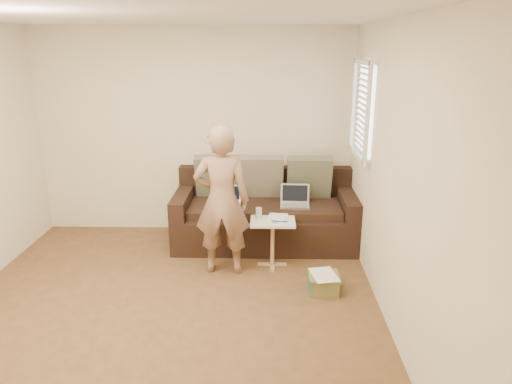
# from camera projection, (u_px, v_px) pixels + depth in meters

# --- Properties ---
(floor) EXTENTS (4.50, 4.50, 0.00)m
(floor) POSITION_uv_depth(u_px,v_px,m) (164.00, 320.00, 4.28)
(floor) COLOR #4F391D
(floor) RESTS_ON ground
(ceiling) EXTENTS (4.50, 4.50, 0.00)m
(ceiling) POSITION_uv_depth(u_px,v_px,m) (143.00, 13.00, 3.51)
(ceiling) COLOR white
(ceiling) RESTS_ON wall_back
(wall_back) EXTENTS (4.00, 0.00, 4.00)m
(wall_back) POSITION_uv_depth(u_px,v_px,m) (195.00, 133.00, 6.04)
(wall_back) COLOR beige
(wall_back) RESTS_ON ground
(wall_front) EXTENTS (4.00, 0.00, 4.00)m
(wall_front) POSITION_uv_depth(u_px,v_px,m) (15.00, 351.00, 1.75)
(wall_front) COLOR beige
(wall_front) RESTS_ON ground
(wall_right) EXTENTS (0.00, 4.50, 4.50)m
(wall_right) POSITION_uv_depth(u_px,v_px,m) (399.00, 183.00, 3.85)
(wall_right) COLOR beige
(wall_right) RESTS_ON ground
(window_blinds) EXTENTS (0.12, 0.88, 1.08)m
(window_blinds) POSITION_uv_depth(u_px,v_px,m) (362.00, 109.00, 5.16)
(window_blinds) COLOR white
(window_blinds) RESTS_ON wall_right
(sofa) EXTENTS (2.20, 0.95, 0.85)m
(sofa) POSITION_uv_depth(u_px,v_px,m) (265.00, 210.00, 5.83)
(sofa) COLOR black
(sofa) RESTS_ON ground
(pillow_left) EXTENTS (0.55, 0.29, 0.57)m
(pillow_left) POSITION_uv_depth(u_px,v_px,m) (218.00, 176.00, 5.97)
(pillow_left) COLOR #515740
(pillow_left) RESTS_ON sofa
(pillow_mid) EXTENTS (0.55, 0.27, 0.57)m
(pillow_mid) POSITION_uv_depth(u_px,v_px,m) (261.00, 177.00, 5.95)
(pillow_mid) COLOR #6A654C
(pillow_mid) RESTS_ON sofa
(pillow_right) EXTENTS (0.55, 0.28, 0.57)m
(pillow_right) POSITION_uv_depth(u_px,v_px,m) (309.00, 178.00, 5.91)
(pillow_right) COLOR #515740
(pillow_right) RESTS_ON sofa
(laptop_silver) EXTENTS (0.36, 0.27, 0.23)m
(laptop_silver) POSITION_uv_depth(u_px,v_px,m) (295.00, 207.00, 5.67)
(laptop_silver) COLOR #B7BABC
(laptop_silver) RESTS_ON sofa
(laptop_white) EXTENTS (0.30, 0.22, 0.21)m
(laptop_white) POSITION_uv_depth(u_px,v_px,m) (228.00, 204.00, 5.75)
(laptop_white) COLOR white
(laptop_white) RESTS_ON sofa
(person) EXTENTS (0.59, 0.40, 1.62)m
(person) POSITION_uv_depth(u_px,v_px,m) (222.00, 201.00, 4.98)
(person) COLOR #8F674E
(person) RESTS_ON ground
(side_table) EXTENTS (0.49, 0.34, 0.54)m
(side_table) POSITION_uv_depth(u_px,v_px,m) (272.00, 243.00, 5.27)
(side_table) COLOR silver
(side_table) RESTS_ON ground
(drinking_glass) EXTENTS (0.07, 0.07, 0.12)m
(drinking_glass) POSITION_uv_depth(u_px,v_px,m) (259.00, 213.00, 5.24)
(drinking_glass) COLOR silver
(drinking_glass) RESTS_ON side_table
(scissors) EXTENTS (0.20, 0.16, 0.02)m
(scissors) POSITION_uv_depth(u_px,v_px,m) (279.00, 222.00, 5.13)
(scissors) COLOR silver
(scissors) RESTS_ON side_table
(paper_on_table) EXTENTS (0.25, 0.33, 0.00)m
(paper_on_table) POSITION_uv_depth(u_px,v_px,m) (277.00, 218.00, 5.26)
(paper_on_table) COLOR white
(paper_on_table) RESTS_ON side_table
(striped_box) EXTENTS (0.30, 0.30, 0.19)m
(striped_box) POSITION_uv_depth(u_px,v_px,m) (324.00, 283.00, 4.75)
(striped_box) COLOR #C7681D
(striped_box) RESTS_ON ground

